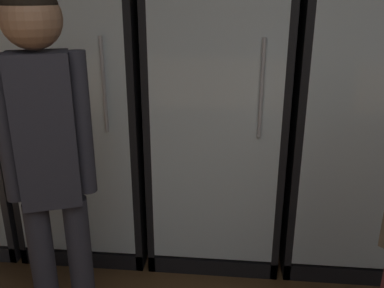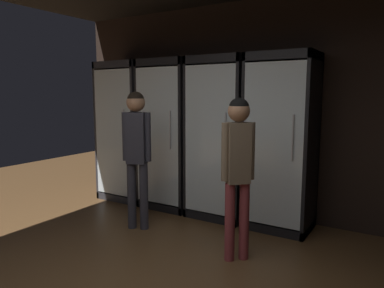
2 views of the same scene
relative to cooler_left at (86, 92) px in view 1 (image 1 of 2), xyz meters
The scene contains 5 objects.
wall_back 1.36m from the cooler_left, 13.52° to the left, with size 6.00×0.06×2.80m, color black.
cooler_left is the anchor object (origin of this frame).
cooler_center 0.80m from the cooler_left, ahead, with size 0.77×0.63×2.08m.
cooler_right 1.60m from the cooler_left, ahead, with size 0.77×0.63×2.08m.
shopper_near 0.99m from the cooler_left, 79.31° to the right, with size 0.33×0.22×1.64m.
Camera 1 is at (-0.37, 0.29, 1.61)m, focal length 39.40 mm.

